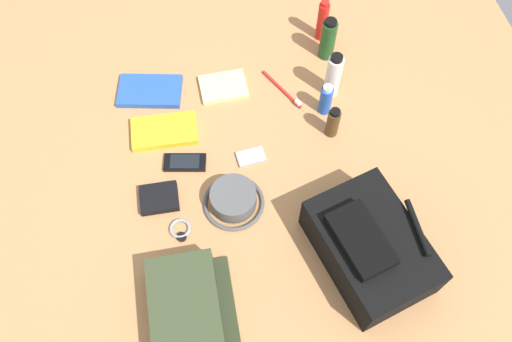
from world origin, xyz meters
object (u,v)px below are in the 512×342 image
Objects in this scene: sunscreen_spray at (322,21)px; toiletry_pouch at (187,307)px; toothbrush at (284,91)px; wallet at (159,198)px; media_player at (251,157)px; wristwatch at (180,230)px; toothpaste_tube at (333,75)px; paperback_novel at (150,91)px; shampoo_bottle at (328,39)px; travel_guidebook at (164,131)px; backpack at (370,247)px; cologne_bottle at (333,122)px; notepad at (223,87)px; deodorant_spray at (326,99)px; bucket_hat at (233,200)px; cell_phone at (185,162)px.

toiletry_pouch is at bearing -35.69° from sunscreen_spray.
wallet reaches higher than toothbrush.
sunscreen_spray is at bearing 140.94° from media_player.
wristwatch is at bearing 25.61° from wallet.
toothpaste_tube is (0.23, -0.03, 0.01)m from sunscreen_spray.
sunscreen_spray is 0.72× the size of paperback_novel.
wallet is at bearing -66.08° from toothpaste_tube.
toothbrush is (0.09, 0.42, -0.00)m from paperback_novel.
wallet reaches higher than paperback_novel.
shampoo_bottle reaches higher than media_player.
toiletry_pouch is 1.19× the size of paperback_novel.
travel_guidebook is (-0.56, 0.02, -0.03)m from toiletry_pouch.
toothpaste_tube is 0.37m from media_player.
backpack is at bearing 32.51° from media_player.
backpack is 3.33× the size of cologne_bottle.
wristwatch is at bearing -66.53° from cologne_bottle.
paperback_novel is at bearing -102.26° from toothpaste_tube.
backpack reaches higher than shampoo_bottle.
cologne_bottle is (0.30, -0.07, -0.02)m from shampoo_bottle.
paperback_novel is at bearing 179.80° from wallet.
paperback_novel is 0.24m from notepad.
wallet is (0.30, -0.45, 0.01)m from toothbrush.
travel_guidebook is 0.28m from media_player.
notepad is at bearing -107.31° from toothbrush.
toiletry_pouch is at bearing -38.30° from shampoo_bottle.
toiletry_pouch is at bearing -33.44° from toothbrush.
media_player is at bearing -65.87° from deodorant_spray.
paperback_novel is 1.31× the size of toothbrush.
bucket_hat is 1.03× the size of toothpaste_tube.
wallet reaches higher than travel_guidebook.
toiletry_pouch is 0.69m from cologne_bottle.
backpack reaches higher than sunscreen_spray.
notepad is at bearing -129.42° from cologne_bottle.
toothpaste_tube is at bearing 107.63° from cell_phone.
travel_guidebook reaches higher than paperback_novel.
notepad is at bearing -69.01° from sunscreen_spray.
media_player is 0.28m from notepad.
wristwatch is (0.33, -0.00, -0.00)m from travel_guidebook.
cell_phone is at bearing 20.23° from travel_guidebook.
media_player is (0.12, -0.27, -0.05)m from deodorant_spray.
sunscreen_spray is 1.87× the size of media_player.
toothpaste_tube is at bearing 117.22° from wallet.
cologne_bottle is at bearing -13.16° from shampoo_bottle.
wristwatch is at bearing -24.20° from notepad.
toothpaste_tube reaches higher than travel_guidebook.
deodorant_spray is at bearing 70.29° from paperback_novel.
toothbrush is at bearing -172.07° from backpack.
toiletry_pouch is at bearing -17.66° from notepad.
media_player is (-0.14, 0.08, -0.02)m from bucket_hat.
bucket_hat is 0.42m from notepad.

